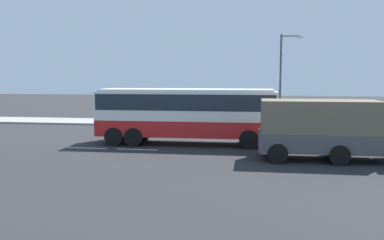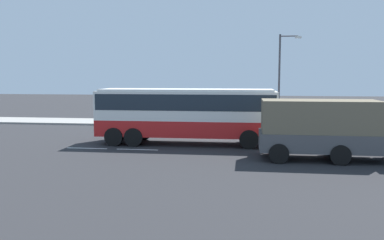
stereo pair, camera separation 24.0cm
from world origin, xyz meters
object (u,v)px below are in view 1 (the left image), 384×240
object	(u,v)px
street_lamp	(283,74)
pedestrian_near_curb	(233,112)
cargo_truck	(336,128)
coach_bus	(186,110)

from	to	relation	value
street_lamp	pedestrian_near_curb	bearing A→B (deg)	-177.93
street_lamp	cargo_truck	bearing A→B (deg)	-82.29
cargo_truck	street_lamp	distance (m)	13.02
coach_bus	cargo_truck	distance (m)	8.86
cargo_truck	coach_bus	bearing A→B (deg)	155.59
pedestrian_near_curb	cargo_truck	bearing A→B (deg)	-176.86
street_lamp	coach_bus	bearing A→B (deg)	-125.30
coach_bus	street_lamp	bearing A→B (deg)	54.24
pedestrian_near_curb	street_lamp	bearing A→B (deg)	-109.08
coach_bus	cargo_truck	bearing A→B (deg)	-25.10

